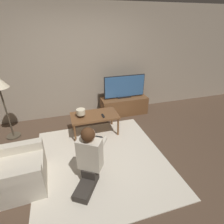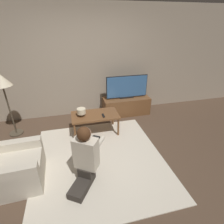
{
  "view_description": "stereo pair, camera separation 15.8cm",
  "coord_description": "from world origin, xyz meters",
  "px_view_note": "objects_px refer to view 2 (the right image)",
  "views": [
    {
      "loc": [
        -0.51,
        -2.32,
        2.18
      ],
      "look_at": [
        0.38,
        0.6,
        0.61
      ],
      "focal_mm": 28.0,
      "sensor_mm": 36.0,
      "label": 1
    },
    {
      "loc": [
        -0.35,
        -2.36,
        2.18
      ],
      "look_at": [
        0.38,
        0.6,
        0.61
      ],
      "focal_mm": 28.0,
      "sensor_mm": 36.0,
      "label": 2
    }
  ],
  "objects_px": {
    "coffee_table": "(95,116)",
    "person_kneeling": "(86,156)",
    "tv": "(127,87)",
    "armchair": "(7,169)",
    "floor_lamp": "(2,85)",
    "table_lamp": "(81,112)"
  },
  "relations": [
    {
      "from": "coffee_table",
      "to": "floor_lamp",
      "type": "bearing_deg",
      "value": 167.62
    },
    {
      "from": "coffee_table",
      "to": "table_lamp",
      "type": "relative_size",
      "value": 5.44
    },
    {
      "from": "tv",
      "to": "person_kneeling",
      "type": "relative_size",
      "value": 1.13
    },
    {
      "from": "coffee_table",
      "to": "person_kneeling",
      "type": "bearing_deg",
      "value": -104.79
    },
    {
      "from": "table_lamp",
      "to": "person_kneeling",
      "type": "bearing_deg",
      "value": -92.55
    },
    {
      "from": "coffee_table",
      "to": "armchair",
      "type": "bearing_deg",
      "value": -144.56
    },
    {
      "from": "tv",
      "to": "armchair",
      "type": "relative_size",
      "value": 1.17
    },
    {
      "from": "tv",
      "to": "armchair",
      "type": "xyz_separation_m",
      "value": [
        -2.39,
        -1.75,
        -0.47
      ]
    },
    {
      "from": "tv",
      "to": "armchair",
      "type": "bearing_deg",
      "value": -143.78
    },
    {
      "from": "armchair",
      "to": "person_kneeling",
      "type": "relative_size",
      "value": 0.96
    },
    {
      "from": "floor_lamp",
      "to": "tv",
      "type": "bearing_deg",
      "value": 7.3
    },
    {
      "from": "coffee_table",
      "to": "floor_lamp",
      "type": "relative_size",
      "value": 0.73
    },
    {
      "from": "floor_lamp",
      "to": "armchair",
      "type": "distance_m",
      "value": 1.67
    },
    {
      "from": "person_kneeling",
      "to": "table_lamp",
      "type": "relative_size",
      "value": 5.2
    },
    {
      "from": "armchair",
      "to": "coffee_table",
      "type": "bearing_deg",
      "value": -56.68
    },
    {
      "from": "coffee_table",
      "to": "person_kneeling",
      "type": "xyz_separation_m",
      "value": [
        -0.33,
        -1.26,
        0.06
      ]
    },
    {
      "from": "tv",
      "to": "coffee_table",
      "type": "xyz_separation_m",
      "value": [
        -0.93,
        -0.71,
        -0.34
      ]
    },
    {
      "from": "coffee_table",
      "to": "table_lamp",
      "type": "height_order",
      "value": "table_lamp"
    },
    {
      "from": "tv",
      "to": "table_lamp",
      "type": "distance_m",
      "value": 1.41
    },
    {
      "from": "tv",
      "to": "person_kneeling",
      "type": "distance_m",
      "value": 2.36
    },
    {
      "from": "armchair",
      "to": "floor_lamp",
      "type": "bearing_deg",
      "value": 7.36
    },
    {
      "from": "tv",
      "to": "floor_lamp",
      "type": "distance_m",
      "value": 2.68
    }
  ]
}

